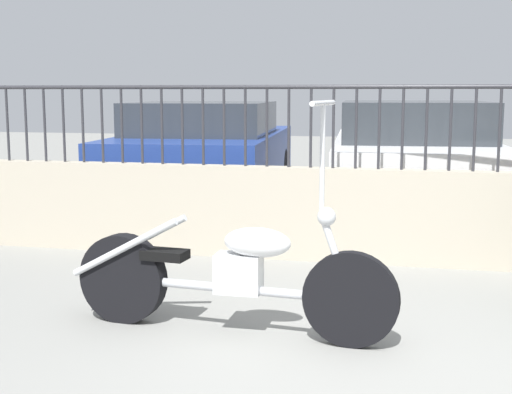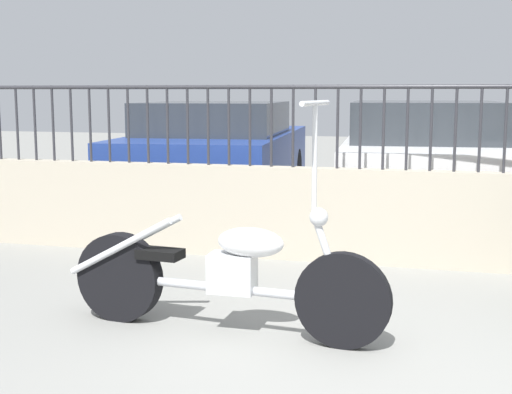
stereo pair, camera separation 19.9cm
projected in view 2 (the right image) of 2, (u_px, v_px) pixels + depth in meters
name	position (u px, v px, depth m)	size (l,w,h in m)	color
ground_plane	(373.00, 385.00, 3.63)	(40.00, 40.00, 0.00)	gray
low_wall	(404.00, 218.00, 6.06)	(8.38, 0.18, 0.82)	#B2A893
fence_railing	(408.00, 112.00, 5.93)	(8.38, 0.04, 0.71)	#2D2D33
motorcycle_silver	(211.00, 273.00, 4.39)	(2.09, 0.52, 1.44)	black
car_blue	(218.00, 152.00, 9.36)	(2.22, 4.33, 1.34)	black
car_white	(423.00, 159.00, 8.33)	(2.10, 4.25, 1.37)	black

